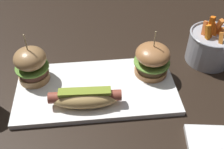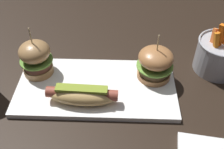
{
  "view_description": "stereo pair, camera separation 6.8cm",
  "coord_description": "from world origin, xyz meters",
  "px_view_note": "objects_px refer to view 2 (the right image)",
  "views": [
    {
      "loc": [
        -0.01,
        -0.5,
        0.52
      ],
      "look_at": [
        0.04,
        0.0,
        0.05
      ],
      "focal_mm": 43.43,
      "sensor_mm": 36.0,
      "label": 1
    },
    {
      "loc": [
        0.06,
        -0.5,
        0.52
      ],
      "look_at": [
        0.04,
        0.0,
        0.05
      ],
      "focal_mm": 43.43,
      "sensor_mm": 36.0,
      "label": 2
    }
  ],
  "objects_px": {
    "platter_main": "(96,87)",
    "fries_bucket": "(220,55)",
    "hot_dog": "(82,95)",
    "slider_right": "(155,63)",
    "slider_left": "(36,58)"
  },
  "relations": [
    {
      "from": "hot_dog",
      "to": "slider_right",
      "type": "relative_size",
      "value": 1.31
    },
    {
      "from": "fries_bucket",
      "to": "hot_dog",
      "type": "bearing_deg",
      "value": -157.31
    },
    {
      "from": "platter_main",
      "to": "slider_left",
      "type": "bearing_deg",
      "value": 163.73
    },
    {
      "from": "hot_dog",
      "to": "slider_left",
      "type": "distance_m",
      "value": 0.17
    },
    {
      "from": "hot_dog",
      "to": "fries_bucket",
      "type": "xyz_separation_m",
      "value": [
        0.37,
        0.15,
        0.01
      ]
    },
    {
      "from": "slider_right",
      "to": "hot_dog",
      "type": "bearing_deg",
      "value": -151.64
    },
    {
      "from": "slider_left",
      "to": "slider_right",
      "type": "bearing_deg",
      "value": -1.08
    },
    {
      "from": "hot_dog",
      "to": "platter_main",
      "type": "bearing_deg",
      "value": 62.99
    },
    {
      "from": "hot_dog",
      "to": "slider_right",
      "type": "height_order",
      "value": "slider_right"
    },
    {
      "from": "platter_main",
      "to": "slider_left",
      "type": "distance_m",
      "value": 0.18
    },
    {
      "from": "platter_main",
      "to": "fries_bucket",
      "type": "distance_m",
      "value": 0.35
    },
    {
      "from": "slider_left",
      "to": "fries_bucket",
      "type": "xyz_separation_m",
      "value": [
        0.5,
        0.05,
        -0.01
      ]
    },
    {
      "from": "slider_right",
      "to": "platter_main",
      "type": "bearing_deg",
      "value": -164.87
    },
    {
      "from": "hot_dog",
      "to": "slider_right",
      "type": "xyz_separation_m",
      "value": [
        0.18,
        0.1,
        0.02
      ]
    },
    {
      "from": "slider_right",
      "to": "fries_bucket",
      "type": "xyz_separation_m",
      "value": [
        0.18,
        0.05,
        -0.01
      ]
    }
  ]
}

